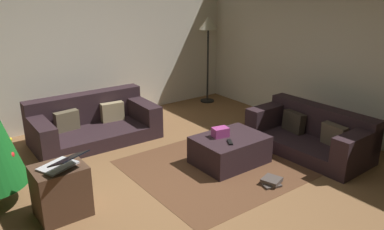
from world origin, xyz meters
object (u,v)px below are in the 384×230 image
at_px(couch_left, 92,123).
at_px(corner_lamp, 208,30).
at_px(ottoman, 230,150).
at_px(gift_box, 220,132).
at_px(couch_right, 312,134).
at_px(book_stack, 271,182).
at_px(tv_remote, 230,142).
at_px(laptop, 62,163).
at_px(side_table, 61,191).

distance_m(couch_left, corner_lamp, 2.97).
relative_size(ottoman, gift_box, 4.48).
relative_size(couch_right, corner_lamp, 1.01).
bearing_deg(gift_box, corner_lamp, 54.52).
height_order(book_stack, corner_lamp, corner_lamp).
bearing_deg(tv_remote, laptop, -155.25).
bearing_deg(couch_left, side_table, 59.54).
height_order(laptop, corner_lamp, corner_lamp).
bearing_deg(book_stack, ottoman, 90.10).
bearing_deg(tv_remote, couch_left, 147.01).
height_order(ottoman, side_table, side_table).
height_order(tv_remote, book_stack, tv_remote).
relative_size(couch_right, book_stack, 5.78).
distance_m(gift_box, book_stack, 0.94).
bearing_deg(laptop, couch_left, 59.66).
bearing_deg(couch_left, ottoman, 122.38).
bearing_deg(couch_left, corner_lamp, -168.57).
height_order(tv_remote, side_table, side_table).
xyz_separation_m(tv_remote, corner_lamp, (1.68, 2.53, 1.06)).
distance_m(gift_box, corner_lamp, 2.99).
bearing_deg(ottoman, corner_lamp, 57.21).
distance_m(side_table, book_stack, 2.43).
relative_size(book_stack, corner_lamp, 0.18).
height_order(gift_box, side_table, side_table).
bearing_deg(book_stack, couch_left, 113.32).
height_order(side_table, corner_lamp, corner_lamp).
bearing_deg(couch_right, tv_remote, 76.88).
bearing_deg(gift_box, couch_right, -21.45).
xyz_separation_m(laptop, book_stack, (2.22, -0.83, -0.57)).
distance_m(ottoman, side_table, 2.25).
bearing_deg(book_stack, corner_lamp, 63.97).
bearing_deg(couch_left, couch_right, 136.59).
xyz_separation_m(couch_right, gift_box, (-1.30, 0.51, 0.18)).
relative_size(gift_box, corner_lamp, 0.12).
xyz_separation_m(ottoman, gift_box, (-0.10, 0.09, 0.25)).
xyz_separation_m(book_stack, corner_lamp, (1.53, 3.14, 1.40)).
relative_size(gift_box, laptop, 0.40).
bearing_deg(laptop, book_stack, -20.59).
xyz_separation_m(couch_left, book_stack, (1.15, -2.66, -0.21)).
xyz_separation_m(couch_right, side_table, (-3.44, 0.56, 0.02)).
height_order(couch_left, gift_box, couch_left).
distance_m(laptop, book_stack, 2.44).
relative_size(couch_right, tv_remote, 10.72).
bearing_deg(laptop, ottoman, -1.95).
xyz_separation_m(couch_right, book_stack, (-1.20, -0.33, -0.22)).
relative_size(couch_left, corner_lamp, 1.10).
height_order(couch_right, corner_lamp, corner_lamp).
xyz_separation_m(tv_remote, laptop, (-2.07, 0.23, 0.22)).
bearing_deg(gift_box, tv_remote, -99.86).
height_order(gift_box, corner_lamp, corner_lamp).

